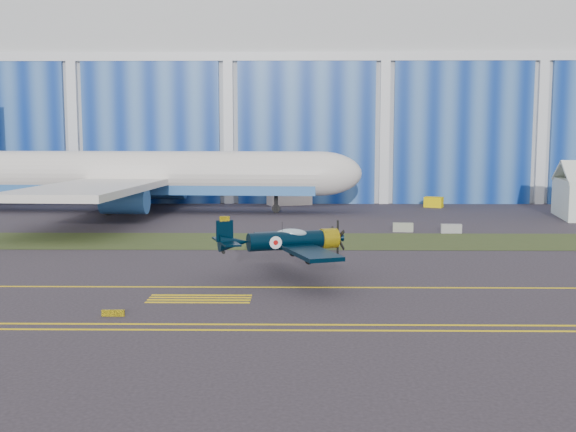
{
  "coord_description": "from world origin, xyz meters",
  "views": [
    {
      "loc": [
        -12.33,
        -46.45,
        9.35
      ],
      "look_at": [
        -13.04,
        6.82,
        3.14
      ],
      "focal_mm": 42.0,
      "sensor_mm": 36.0,
      "label": 1
    }
  ],
  "objects_px": {
    "warbird": "(286,241)",
    "jetliner": "(139,125)",
    "shipping_container": "(289,196)",
    "tug": "(434,202)"
  },
  "relations": [
    {
      "from": "jetliner",
      "to": "warbird",
      "type": "bearing_deg",
      "value": -61.12
    },
    {
      "from": "jetliner",
      "to": "shipping_container",
      "type": "relative_size",
      "value": 11.02
    },
    {
      "from": "jetliner",
      "to": "tug",
      "type": "bearing_deg",
      "value": 12.3
    },
    {
      "from": "warbird",
      "to": "jetliner",
      "type": "height_order",
      "value": "jetliner"
    },
    {
      "from": "warbird",
      "to": "shipping_container",
      "type": "distance_m",
      "value": 49.44
    },
    {
      "from": "warbird",
      "to": "tug",
      "type": "height_order",
      "value": "warbird"
    },
    {
      "from": "warbird",
      "to": "shipping_container",
      "type": "xyz_separation_m",
      "value": [
        -0.34,
        49.42,
        -1.25
      ]
    },
    {
      "from": "shipping_container",
      "to": "tug",
      "type": "height_order",
      "value": "shipping_container"
    },
    {
      "from": "jetliner",
      "to": "tug",
      "type": "xyz_separation_m",
      "value": [
        38.34,
        5.8,
        -10.19
      ]
    },
    {
      "from": "jetliner",
      "to": "tug",
      "type": "relative_size",
      "value": 27.51
    }
  ]
}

